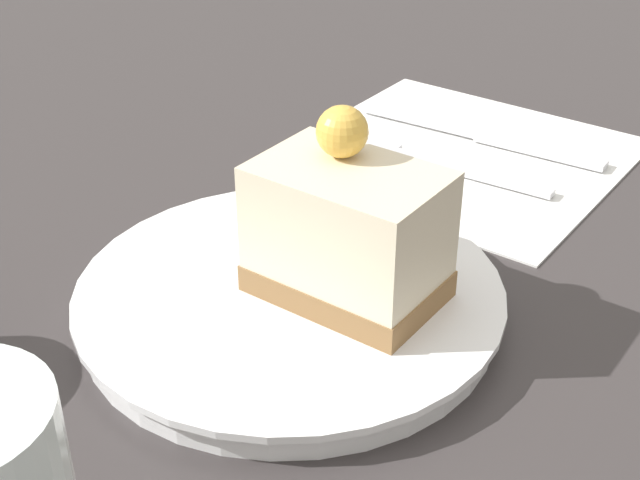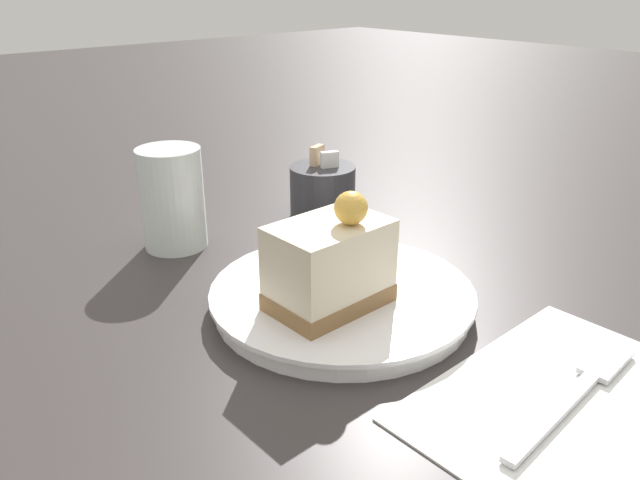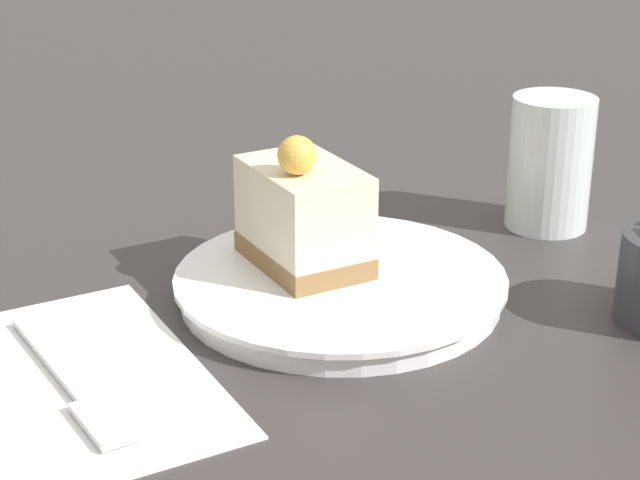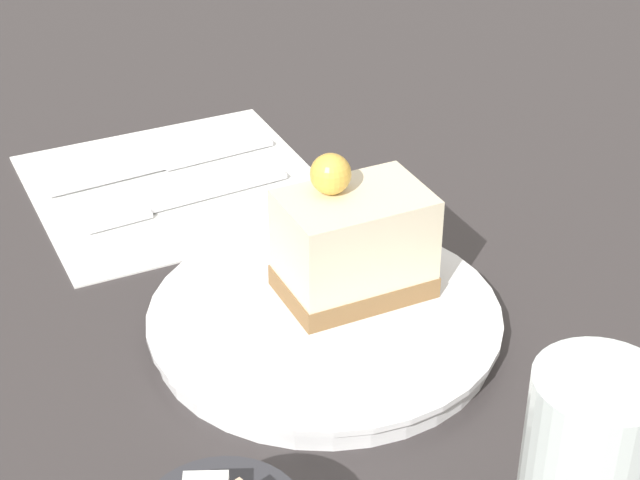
{
  "view_description": "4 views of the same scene",
  "coord_description": "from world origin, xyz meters",
  "px_view_note": "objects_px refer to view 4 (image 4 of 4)",
  "views": [
    {
      "loc": [
        -0.27,
        -0.26,
        0.28
      ],
      "look_at": [
        0.03,
        -0.03,
        0.05
      ],
      "focal_mm": 50.0,
      "sensor_mm": 36.0,
      "label": 1
    },
    {
      "loc": [
        0.36,
        -0.33,
        0.26
      ],
      "look_at": [
        0.02,
        -0.03,
        0.06
      ],
      "focal_mm": 35.0,
      "sensor_mm": 36.0,
      "label": 2
    },
    {
      "loc": [
        0.35,
        0.55,
        0.31
      ],
      "look_at": [
        0.04,
        -0.02,
        0.04
      ],
      "focal_mm": 60.0,
      "sensor_mm": 36.0,
      "label": 3
    },
    {
      "loc": [
        -0.46,
        0.22,
        0.41
      ],
      "look_at": [
        0.03,
        -0.01,
        0.07
      ],
      "focal_mm": 60.0,
      "sensor_mm": 36.0,
      "label": 4
    }
  ],
  "objects_px": {
    "cake_slice": "(353,242)",
    "drinking_glass": "(588,465)",
    "fork": "(170,203)",
    "plate": "(324,321)",
    "knife": "(185,161)"
  },
  "relations": [
    {
      "from": "plate",
      "to": "drinking_glass",
      "type": "bearing_deg",
      "value": -168.9
    },
    {
      "from": "cake_slice",
      "to": "drinking_glass",
      "type": "xyz_separation_m",
      "value": [
        -0.22,
        -0.01,
        -0.0
      ]
    },
    {
      "from": "knife",
      "to": "drinking_glass",
      "type": "relative_size",
      "value": 1.85
    },
    {
      "from": "plate",
      "to": "knife",
      "type": "bearing_deg",
      "value": 1.58
    },
    {
      "from": "cake_slice",
      "to": "fork",
      "type": "relative_size",
      "value": 0.57
    },
    {
      "from": "knife",
      "to": "drinking_glass",
      "type": "height_order",
      "value": "drinking_glass"
    },
    {
      "from": "fork",
      "to": "knife",
      "type": "relative_size",
      "value": 0.87
    },
    {
      "from": "plate",
      "to": "drinking_glass",
      "type": "xyz_separation_m",
      "value": [
        -0.21,
        -0.04,
        0.04
      ]
    },
    {
      "from": "plate",
      "to": "knife",
      "type": "relative_size",
      "value": 1.16
    },
    {
      "from": "fork",
      "to": "drinking_glass",
      "type": "bearing_deg",
      "value": -172.8
    },
    {
      "from": "cake_slice",
      "to": "plate",
      "type": "bearing_deg",
      "value": 116.93
    },
    {
      "from": "plate",
      "to": "drinking_glass",
      "type": "height_order",
      "value": "drinking_glass"
    },
    {
      "from": "plate",
      "to": "cake_slice",
      "type": "distance_m",
      "value": 0.05
    },
    {
      "from": "knife",
      "to": "plate",
      "type": "bearing_deg",
      "value": 177.43
    },
    {
      "from": "cake_slice",
      "to": "knife",
      "type": "distance_m",
      "value": 0.25
    }
  ]
}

